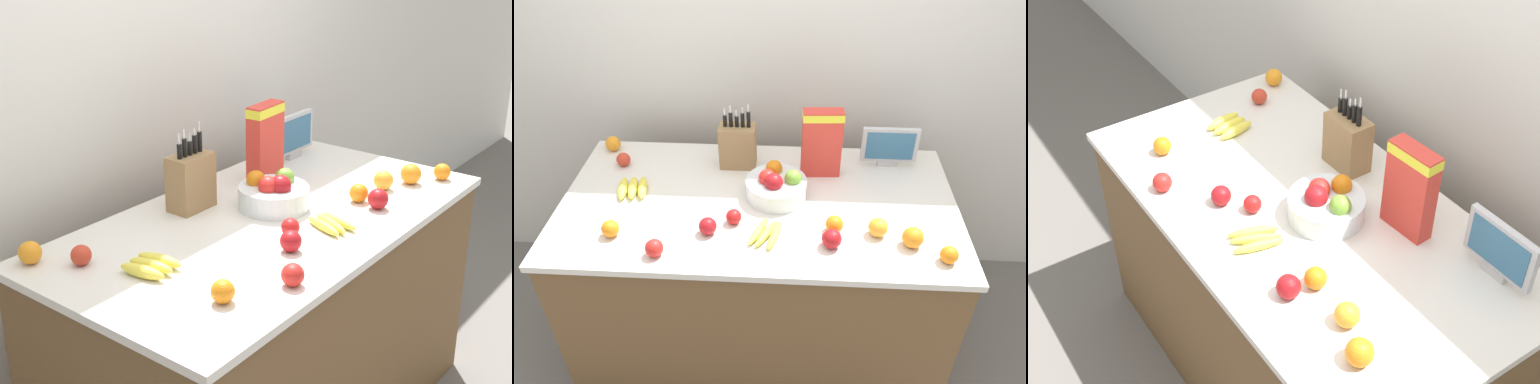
# 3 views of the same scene
# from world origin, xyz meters

# --- Properties ---
(wall_back) EXTENTS (9.00, 0.06, 2.60)m
(wall_back) POSITION_xyz_m (0.00, 0.67, 1.30)
(wall_back) COLOR silver
(wall_back) RESTS_ON ground_plane
(counter) EXTENTS (1.72, 0.91, 0.92)m
(counter) POSITION_xyz_m (0.00, 0.00, 0.46)
(counter) COLOR brown
(counter) RESTS_ON ground_plane
(knife_block) EXTENTS (0.17, 0.10, 0.32)m
(knife_block) POSITION_xyz_m (-0.12, 0.27, 1.03)
(knife_block) COLOR #937047
(knife_block) RESTS_ON counter
(small_monitor) EXTENTS (0.26, 0.03, 0.20)m
(small_monitor) POSITION_xyz_m (0.59, 0.31, 1.03)
(small_monitor) COLOR #B7B7BC
(small_monitor) RESTS_ON counter
(cereal_box) EXTENTS (0.18, 0.08, 0.33)m
(cereal_box) POSITION_xyz_m (0.27, 0.22, 1.10)
(cereal_box) COLOR red
(cereal_box) RESTS_ON counter
(fruit_bowl) EXTENTS (0.27, 0.27, 0.14)m
(fruit_bowl) POSITION_xyz_m (0.08, 0.04, 0.98)
(fruit_bowl) COLOR silver
(fruit_bowl) RESTS_ON counter
(banana_bunch_left) EXTENTS (0.15, 0.18, 0.04)m
(banana_bunch_left) POSITION_xyz_m (-0.56, 0.03, 0.94)
(banana_bunch_left) COLOR yellow
(banana_bunch_left) RESTS_ON counter
(banana_bunch_right) EXTENTS (0.15, 0.19, 0.03)m
(banana_bunch_right) POSITION_xyz_m (0.05, -0.23, 0.94)
(banana_bunch_right) COLOR yellow
(banana_bunch_right) RESTS_ON counter
(apple_rightmost) EXTENTS (0.08, 0.08, 0.08)m
(apple_rightmost) POSITION_xyz_m (0.30, -0.27, 0.96)
(apple_rightmost) COLOR #A31419
(apple_rightmost) RESTS_ON counter
(apple_middle) EXTENTS (0.07, 0.07, 0.07)m
(apple_middle) POSITION_xyz_m (-0.66, 0.24, 0.95)
(apple_middle) COLOR red
(apple_middle) RESTS_ON counter
(apple_leftmost) EXTENTS (0.07, 0.07, 0.07)m
(apple_leftmost) POSITION_xyz_m (-0.19, -0.22, 0.96)
(apple_leftmost) COLOR #A31419
(apple_leftmost) RESTS_ON counter
(apple_rear) EXTENTS (0.06, 0.06, 0.06)m
(apple_rear) POSITION_xyz_m (-0.09, -0.16, 0.95)
(apple_rear) COLOR red
(apple_rear) RESTS_ON counter
(apple_by_knife_block) EXTENTS (0.07, 0.07, 0.07)m
(apple_by_knife_block) POSITION_xyz_m (-0.37, -0.36, 0.96)
(apple_by_knife_block) COLOR red
(apple_by_knife_block) RESTS_ON counter
(orange_back_center) EXTENTS (0.07, 0.07, 0.07)m
(orange_back_center) POSITION_xyz_m (-0.76, 0.37, 0.96)
(orange_back_center) COLOR orange
(orange_back_center) RESTS_ON counter
(orange_front_right) EXTENTS (0.07, 0.07, 0.07)m
(orange_front_right) POSITION_xyz_m (0.32, -0.18, 0.96)
(orange_front_right) COLOR orange
(orange_front_right) RESTS_ON counter
(orange_near_bowl) EXTENTS (0.08, 0.08, 0.08)m
(orange_near_bowl) POSITION_xyz_m (0.49, -0.20, 0.96)
(orange_near_bowl) COLOR orange
(orange_near_bowl) RESTS_ON counter
(orange_by_cereal) EXTENTS (0.07, 0.07, 0.07)m
(orange_by_cereal) POSITION_xyz_m (-0.57, -0.26, 0.96)
(orange_by_cereal) COLOR orange
(orange_by_cereal) RESTS_ON counter
(orange_front_left) EXTENTS (0.07, 0.07, 0.07)m
(orange_front_left) POSITION_xyz_m (0.74, -0.33, 0.95)
(orange_front_left) COLOR orange
(orange_front_left) RESTS_ON counter
(orange_mid_right) EXTENTS (0.08, 0.08, 0.08)m
(orange_mid_right) POSITION_xyz_m (0.62, -0.25, 0.96)
(orange_mid_right) COLOR orange
(orange_mid_right) RESTS_ON counter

